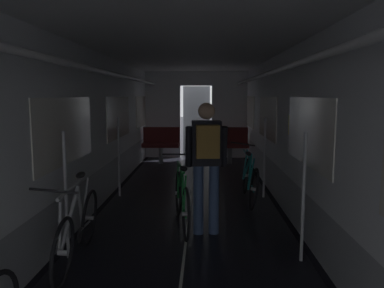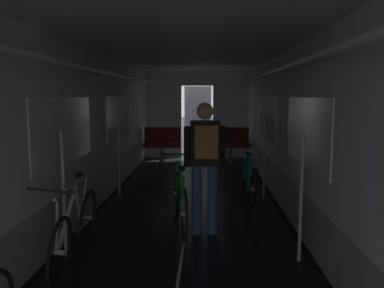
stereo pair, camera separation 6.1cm
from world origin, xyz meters
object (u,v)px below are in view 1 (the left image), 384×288
bench_seat_far_left (161,142)px  bicycle_green_in_aisle (182,199)px  bench_seat_far_right (230,142)px  bicycle_silver (77,228)px  bicycle_teal (250,179)px  person_cyclist_aisle (207,156)px

bench_seat_far_left → bicycle_green_in_aisle: 5.01m
bench_seat_far_right → bicycle_green_in_aisle: size_ratio=0.59×
bicycle_silver → bicycle_teal: 3.25m
bicycle_teal → bench_seat_far_right: bearing=91.5°
bench_seat_far_left → person_cyclist_aisle: size_ratio=0.58×
bench_seat_far_left → person_cyclist_aisle: (1.15, -5.20, 0.45)m
bench_seat_far_left → person_cyclist_aisle: person_cyclist_aisle is taller
bicycle_teal → person_cyclist_aisle: 1.85m
bench_seat_far_right → bicycle_green_in_aisle: (-0.98, -4.94, -0.18)m
bench_seat_far_right → bicycle_green_in_aisle: 5.04m
bicycle_teal → bicycle_green_in_aisle: bicycle_teal is taller
bench_seat_far_left → bicycle_teal: 4.10m
bench_seat_far_right → bicycle_teal: 3.64m
bicycle_teal → bicycle_green_in_aisle: size_ratio=1.01×
bench_seat_far_left → bench_seat_far_right: same height
bench_seat_far_right → bicycle_silver: 6.43m
person_cyclist_aisle → bicycle_green_in_aisle: 0.76m
bicycle_silver → bicycle_teal: bearing=49.5°
bicycle_green_in_aisle → bicycle_teal: bearing=50.6°
person_cyclist_aisle → bicycle_green_in_aisle: (-0.33, 0.27, -0.63)m
bench_seat_far_left → person_cyclist_aisle: 5.35m
bench_seat_far_right → person_cyclist_aisle: person_cyclist_aisle is taller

